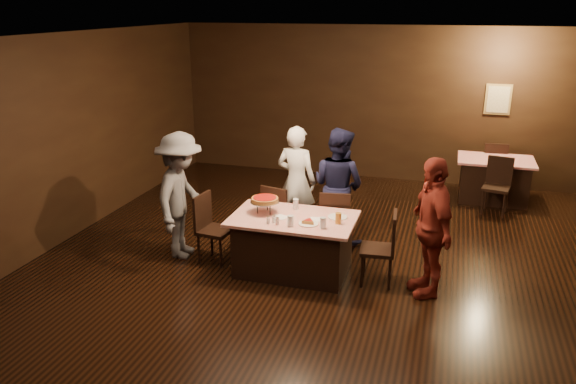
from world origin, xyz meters
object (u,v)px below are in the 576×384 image
at_px(chair_back_far, 493,166).
at_px(diner_white_jacket, 296,181).
at_px(diner_grey_knit, 181,196).
at_px(glass_back, 296,204).
at_px(back_table, 494,180).
at_px(chair_back_near, 496,187).
at_px(glass_amber, 338,218).
at_px(chair_end_right, 378,248).
at_px(glass_front_left, 290,221).
at_px(chair_end_left, 215,229).
at_px(glass_front_right, 323,223).
at_px(diner_red_shirt, 431,227).
at_px(chair_far_left, 281,215).
at_px(chair_far_right, 335,221).
at_px(pizza_stand, 265,200).
at_px(diner_navy_hoodie, 338,186).
at_px(main_table, 293,245).
at_px(plate_empty, 337,217).

distance_m(chair_back_far, diner_white_jacket, 4.30).
xyz_separation_m(diner_grey_knit, glass_back, (1.57, 0.24, -0.04)).
xyz_separation_m(back_table, chair_back_near, (0.00, -0.70, 0.09)).
bearing_deg(glass_amber, chair_end_right, 5.71).
xyz_separation_m(chair_back_near, diner_grey_knit, (-4.28, -2.98, 0.41)).
distance_m(diner_white_jacket, glass_front_left, 1.61).
relative_size(chair_end_left, diner_white_jacket, 0.56).
height_order(chair_end_left, glass_front_left, chair_end_left).
bearing_deg(back_table, glass_front_right, -119.02).
bearing_deg(diner_red_shirt, chair_back_far, 144.65).
bearing_deg(chair_back_far, chair_far_left, 43.90).
bearing_deg(diner_grey_knit, chair_end_right, -96.42).
height_order(chair_far_right, chair_back_far, same).
xyz_separation_m(back_table, glass_amber, (-2.07, -3.79, 0.46)).
distance_m(chair_far_right, chair_back_near, 3.22).
bearing_deg(chair_back_near, back_table, 101.57).
bearing_deg(glass_front_right, pizza_stand, 160.56).
xyz_separation_m(chair_back_far, diner_navy_hoodie, (-2.32, -3.15, 0.38)).
relative_size(back_table, chair_back_far, 1.37).
distance_m(pizza_stand, glass_front_right, 0.91).
distance_m(chair_end_left, glass_back, 1.15).
height_order(chair_end_right, diner_red_shirt, diner_red_shirt).
bearing_deg(diner_red_shirt, chair_end_right, -120.25).
bearing_deg(chair_far_left, back_table, -121.75).
xyz_separation_m(main_table, diner_white_jacket, (-0.31, 1.27, 0.46)).
relative_size(pizza_stand, glass_amber, 2.71).
xyz_separation_m(chair_far_left, glass_back, (0.35, -0.45, 0.37)).
relative_size(diner_white_jacket, plate_empty, 6.76).
bearing_deg(chair_back_near, main_table, -119.63).
height_order(chair_end_left, diner_grey_knit, diner_grey_knit).
relative_size(chair_end_right, glass_back, 6.79).
height_order(back_table, chair_back_near, chair_back_near).
height_order(chair_far_left, glass_back, chair_far_left).
distance_m(chair_far_left, diner_red_shirt, 2.31).
height_order(chair_far_left, glass_front_right, chair_far_left).
relative_size(chair_far_right, chair_back_far, 1.00).
xyz_separation_m(chair_far_right, chair_back_far, (2.27, 3.59, 0.00)).
xyz_separation_m(back_table, glass_front_left, (-2.62, -4.04, 0.46)).
bearing_deg(main_table, pizza_stand, 172.87).
distance_m(chair_far_left, chair_end_right, 1.68).
height_order(main_table, chair_far_right, chair_far_right).
distance_m(chair_end_left, chair_back_far, 5.75).
bearing_deg(plate_empty, chair_end_right, -15.26).
xyz_separation_m(diner_grey_knit, plate_empty, (2.17, 0.09, -0.11)).
xyz_separation_m(chair_back_near, glass_back, (-2.72, -2.74, 0.37)).
xyz_separation_m(chair_back_far, glass_front_left, (-2.62, -4.64, 0.37)).
bearing_deg(chair_back_near, chair_end_right, -105.64).
distance_m(diner_red_shirt, glass_front_left, 1.69).
relative_size(glass_front_left, glass_front_right, 1.00).
xyz_separation_m(chair_far_left, diner_red_shirt, (2.12, -0.83, 0.39)).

